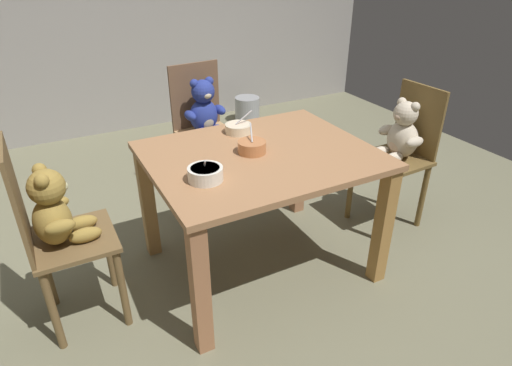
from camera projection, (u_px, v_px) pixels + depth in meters
ground_plane at (260, 266)px, 2.56m from camera, size 5.20×5.20×0.04m
dining_table at (260, 175)px, 2.27m from camera, size 1.13×0.92×0.72m
teddy_chair_far_center at (206, 122)px, 2.98m from camera, size 0.43×0.43×0.95m
teddy_chair_near_right at (400, 142)px, 2.70m from camera, size 0.41×0.39×0.91m
teddy_chair_near_left at (56, 221)px, 1.91m from camera, size 0.36×0.38×0.96m
porridge_bowl_white_near_left at (205, 173)px, 1.94m from camera, size 0.16×0.17×0.14m
porridge_bowl_terracotta_center at (252, 147)px, 2.20m from camera, size 0.14×0.15×0.13m
porridge_bowl_cream_far_center at (238, 128)px, 2.44m from camera, size 0.16×0.15×0.12m
metal_pail at (247, 109)px, 4.57m from camera, size 0.26×0.26×0.26m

